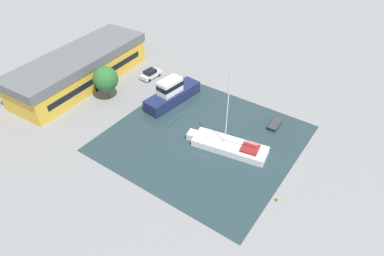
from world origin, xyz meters
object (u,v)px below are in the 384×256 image
(quay_tree_near_building, at_px, (106,79))
(motor_cruiser, at_px, (172,94))
(parked_car, at_px, (151,74))
(small_dinghy, at_px, (275,124))
(warehouse_building, at_px, (80,68))
(sailboat_moored, at_px, (229,145))

(quay_tree_near_building, height_order, motor_cruiser, quay_tree_near_building)
(parked_car, distance_m, small_dinghy, 25.00)
(parked_car, bearing_deg, warehouse_building, -132.66)
(motor_cruiser, height_order, small_dinghy, motor_cruiser)
(warehouse_building, distance_m, motor_cruiser, 17.80)
(quay_tree_near_building, xyz_separation_m, parked_car, (9.37, -1.45, -2.96))
(small_dinghy, bearing_deg, motor_cruiser, 8.86)
(parked_car, bearing_deg, small_dinghy, 4.43)
(quay_tree_near_building, xyz_separation_m, motor_cruiser, (5.42, -9.49, -2.20))
(sailboat_moored, distance_m, motor_cruiser, 14.69)
(parked_car, distance_m, sailboat_moored, 23.58)
(sailboat_moored, bearing_deg, parked_car, 58.19)
(sailboat_moored, height_order, motor_cruiser, sailboat_moored)
(sailboat_moored, height_order, small_dinghy, sailboat_moored)
(warehouse_building, distance_m, parked_car, 12.60)
(warehouse_building, relative_size, quay_tree_near_building, 4.61)
(parked_car, height_order, small_dinghy, parked_car)
(parked_car, height_order, motor_cruiser, motor_cruiser)
(parked_car, height_order, sailboat_moored, sailboat_moored)
(motor_cruiser, xyz_separation_m, small_dinghy, (3.87, -16.95, -1.28))
(quay_tree_near_building, relative_size, motor_cruiser, 0.53)
(quay_tree_near_building, bearing_deg, parked_car, -8.79)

